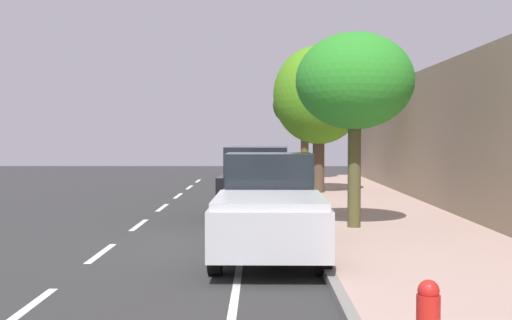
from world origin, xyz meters
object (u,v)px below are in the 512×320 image
object	(u,v)px
bicycle_at_curb	(278,189)
cyclist_with_backpack	(284,169)
street_tree_far_end	(319,96)
parked_pickup_silver_second	(269,209)
parked_suv_black_mid	(258,180)
street_tree_corner	(305,106)
street_tree_mid_block	(355,82)

from	to	relation	value
bicycle_at_curb	cyclist_with_backpack	distance (m)	0.88
cyclist_with_backpack	street_tree_far_end	world-z (taller)	street_tree_far_end
street_tree_far_end	parked_pickup_silver_second	bearing A→B (deg)	-99.11
street_tree_far_end	parked_suv_black_mid	bearing A→B (deg)	-109.87
cyclist_with_backpack	street_tree_corner	world-z (taller)	street_tree_corner
street_tree_mid_block	street_tree_far_end	size ratio (longest dim) A/B	0.83
cyclist_with_backpack	street_tree_corner	bearing A→B (deg)	81.85
parked_suv_black_mid	street_tree_corner	size ratio (longest dim) A/B	0.99
parked_suv_black_mid	bicycle_at_curb	size ratio (longest dim) A/B	3.36
street_tree_mid_block	street_tree_corner	world-z (taller)	street_tree_corner
cyclist_with_backpack	street_tree_mid_block	distance (m)	8.69
parked_suv_black_mid	street_tree_far_end	world-z (taller)	street_tree_far_end
parked_pickup_silver_second	bicycle_at_curb	distance (m)	11.66
parked_pickup_silver_second	bicycle_at_curb	bearing A→B (deg)	87.70
cyclist_with_backpack	bicycle_at_curb	bearing A→B (deg)	116.41
parked_pickup_silver_second	parked_suv_black_mid	distance (m)	6.42
street_tree_mid_block	street_tree_far_end	distance (m)	9.70
parked_pickup_silver_second	street_tree_corner	xyz separation A→B (m)	(2.03, 20.64, 2.85)
parked_pickup_silver_second	bicycle_at_curb	world-z (taller)	parked_pickup_silver_second
parked_suv_black_mid	street_tree_far_end	bearing A→B (deg)	70.13
parked_suv_black_mid	cyclist_with_backpack	bearing A→B (deg)	79.21
parked_suv_black_mid	cyclist_with_backpack	xyz separation A→B (m)	(0.91, 4.79, 0.07)
parked_pickup_silver_second	bicycle_at_curb	xyz separation A→B (m)	(0.47, 11.64, -0.53)
cyclist_with_backpack	street_tree_far_end	bearing A→B (deg)	47.49
parked_pickup_silver_second	street_tree_corner	world-z (taller)	street_tree_corner
cyclist_with_backpack	street_tree_far_end	distance (m)	3.35
parked_pickup_silver_second	street_tree_corner	size ratio (longest dim) A/B	1.10
parked_suv_black_mid	street_tree_mid_block	bearing A→B (deg)	-56.66
bicycle_at_curb	street_tree_corner	world-z (taller)	street_tree_corner
parked_suv_black_mid	street_tree_corner	distance (m)	14.65
parked_suv_black_mid	cyclist_with_backpack	distance (m)	4.87
parked_pickup_silver_second	parked_suv_black_mid	world-z (taller)	parked_suv_black_mid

